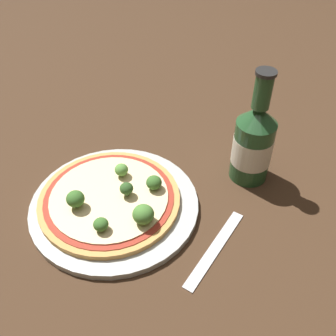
% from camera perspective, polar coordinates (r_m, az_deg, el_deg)
% --- Properties ---
extents(ground_plane, '(3.00, 3.00, 0.00)m').
position_cam_1_polar(ground_plane, '(0.69, -6.21, -6.09)').
color(ground_plane, '#3D2819').
extents(plate, '(0.29, 0.29, 0.01)m').
position_cam_1_polar(plate, '(0.70, -7.75, -5.34)').
color(plate, '#B2B7B2').
rests_on(plate, ground_plane).
extents(pizza, '(0.25, 0.25, 0.01)m').
position_cam_1_polar(pizza, '(0.69, -8.47, -4.37)').
color(pizza, tan).
rests_on(pizza, plate).
extents(broccoli_floret_0, '(0.02, 0.02, 0.03)m').
position_cam_1_polar(broccoli_floret_0, '(0.71, -6.78, -0.27)').
color(broccoli_floret_0, '#6B8E51').
rests_on(broccoli_floret_0, pizza).
extents(broccoli_floret_1, '(0.03, 0.03, 0.03)m').
position_cam_1_polar(broccoli_floret_1, '(0.68, -2.05, -2.13)').
color(broccoli_floret_1, '#6B8E51').
rests_on(broccoli_floret_1, pizza).
extents(broccoli_floret_2, '(0.03, 0.03, 0.03)m').
position_cam_1_polar(broccoli_floret_2, '(0.63, -3.61, -6.72)').
color(broccoli_floret_2, '#6B8E51').
rests_on(broccoli_floret_2, pizza).
extents(broccoli_floret_3, '(0.02, 0.02, 0.02)m').
position_cam_1_polar(broccoli_floret_3, '(0.63, -9.72, -8.08)').
color(broccoli_floret_3, '#6B8E51').
rests_on(broccoli_floret_3, pizza).
extents(broccoli_floret_4, '(0.02, 0.02, 0.03)m').
position_cam_1_polar(broccoli_floret_4, '(0.67, -6.15, -2.97)').
color(broccoli_floret_4, '#6B8E51').
rests_on(broccoli_floret_4, pizza).
extents(broccoli_floret_5, '(0.03, 0.03, 0.03)m').
position_cam_1_polar(broccoli_floret_5, '(0.66, -13.30, -4.38)').
color(broccoli_floret_5, '#6B8E51').
rests_on(broccoli_floret_5, pizza).
extents(beer_bottle, '(0.07, 0.07, 0.22)m').
position_cam_1_polar(beer_bottle, '(0.72, 12.28, 3.67)').
color(beer_bottle, '#234C28').
rests_on(beer_bottle, ground_plane).
extents(fork, '(0.06, 0.17, 0.00)m').
position_cam_1_polar(fork, '(0.64, 6.84, -11.51)').
color(fork, silver).
rests_on(fork, ground_plane).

